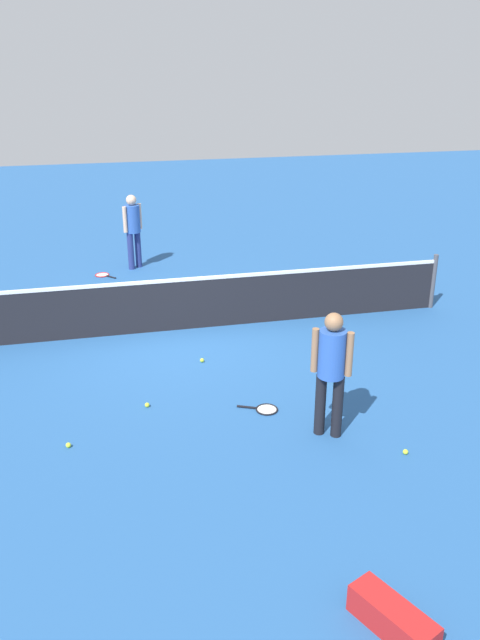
% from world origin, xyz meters
% --- Properties ---
extents(ground_plane, '(40.00, 40.00, 0.00)m').
position_xyz_m(ground_plane, '(0.00, 0.00, 0.00)').
color(ground_plane, '#265693').
extents(court_net, '(10.09, 0.09, 1.07)m').
position_xyz_m(court_net, '(0.00, 0.00, 0.50)').
color(court_net, '#4C4C51').
rests_on(court_net, ground_plane).
extents(player_near_side, '(0.50, 0.46, 1.70)m').
position_xyz_m(player_near_side, '(1.46, -3.85, 1.01)').
color(player_near_side, black).
rests_on(player_near_side, ground_plane).
extents(player_far_side, '(0.48, 0.48, 1.70)m').
position_xyz_m(player_far_side, '(-0.45, 3.83, 1.01)').
color(player_far_side, navy).
rests_on(player_far_side, ground_plane).
extents(tennis_racket_near_player, '(0.60, 0.42, 0.03)m').
position_xyz_m(tennis_racket_near_player, '(0.82, -3.08, 0.01)').
color(tennis_racket_near_player, black).
rests_on(tennis_racket_near_player, ground_plane).
extents(tennis_racket_far_player, '(0.52, 0.55, 0.03)m').
position_xyz_m(tennis_racket_far_player, '(-1.21, 3.42, 0.01)').
color(tennis_racket_far_player, red).
rests_on(tennis_racket_far_player, ground_plane).
extents(tennis_ball_near_player, '(0.07, 0.07, 0.07)m').
position_xyz_m(tennis_ball_near_player, '(2.24, -4.50, 0.03)').
color(tennis_ball_near_player, '#C6E033').
rests_on(tennis_ball_near_player, ground_plane).
extents(tennis_ball_by_net, '(0.07, 0.07, 0.07)m').
position_xyz_m(tennis_ball_by_net, '(2.06, -2.53, 0.03)').
color(tennis_ball_by_net, '#C6E033').
rests_on(tennis_ball_by_net, ground_plane).
extents(tennis_ball_midcourt, '(0.07, 0.07, 0.07)m').
position_xyz_m(tennis_ball_midcourt, '(-1.83, -3.42, 0.03)').
color(tennis_ball_midcourt, '#C6E033').
rests_on(tennis_ball_midcourt, ground_plane).
extents(tennis_ball_baseline, '(0.07, 0.07, 0.07)m').
position_xyz_m(tennis_ball_baseline, '(0.22, -1.40, 0.03)').
color(tennis_ball_baseline, '#C6E033').
rests_on(tennis_ball_baseline, ground_plane).
extents(tennis_ball_stray_left, '(0.07, 0.07, 0.07)m').
position_xyz_m(tennis_ball_stray_left, '(-0.77, -2.63, 0.03)').
color(tennis_ball_stray_left, '#C6E033').
rests_on(tennis_ball_stray_left, ground_plane).
extents(equipment_bag, '(0.59, 0.84, 0.28)m').
position_xyz_m(equipment_bag, '(0.91, -6.86, 0.14)').
color(equipment_bag, '#B21E1E').
rests_on(equipment_bag, ground_plane).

